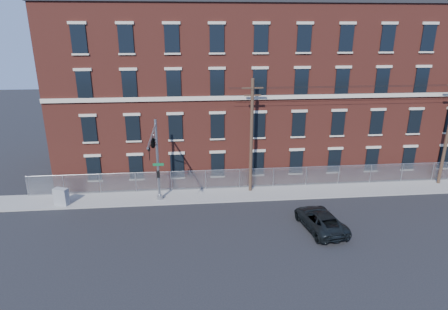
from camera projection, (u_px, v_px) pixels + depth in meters
ground at (236, 223)px, 28.69m from camera, size 140.00×140.00×0.00m
sidewalk at (359, 189)px, 34.47m from camera, size 65.00×3.00×0.12m
mill_building at (332, 86)px, 40.32m from camera, size 55.30×14.32×16.30m
chain_link_fence at (355, 174)px, 35.38m from camera, size 59.06×0.06×1.85m
traffic_signal_mast at (154, 149)px, 28.49m from camera, size 0.90×6.75×7.00m
utility_pole_near at (251, 135)px, 32.45m from camera, size 1.80×0.28×10.00m
pickup_truck at (320, 220)px, 27.61m from camera, size 3.08×5.42×1.43m
utility_cabinet at (61, 197)px, 31.13m from camera, size 1.27×0.93×1.43m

